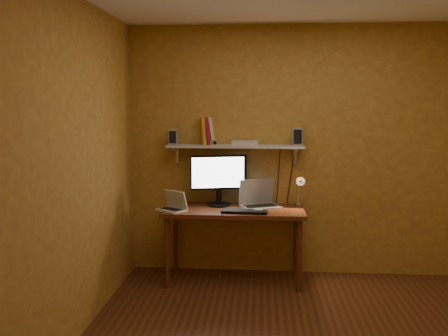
# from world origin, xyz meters

# --- Properties ---
(room) EXTENTS (3.44, 3.24, 2.64)m
(room) POSITION_xyz_m (0.00, 0.00, 1.30)
(room) COLOR #5D2E17
(room) RESTS_ON ground
(desk) EXTENTS (1.40, 0.60, 0.75)m
(desk) POSITION_xyz_m (-0.58, 1.28, 0.66)
(desk) COLOR #612617
(desk) RESTS_ON ground
(wall_shelf) EXTENTS (1.40, 0.25, 0.21)m
(wall_shelf) POSITION_xyz_m (-0.58, 1.47, 1.36)
(wall_shelf) COLOR silver
(wall_shelf) RESTS_ON room
(monitor) EXTENTS (0.57, 0.30, 0.53)m
(monitor) POSITION_xyz_m (-0.75, 1.43, 1.04)
(monitor) COLOR black
(monitor) RESTS_ON desk
(laptop) EXTENTS (0.45, 0.39, 0.28)m
(laptop) POSITION_xyz_m (-0.34, 1.39, 0.82)
(laptop) COLOR gray
(laptop) RESTS_ON desk
(netbook) EXTENTS (0.33, 0.31, 0.20)m
(netbook) POSITION_xyz_m (-1.17, 1.15, 0.80)
(netbook) COLOR silver
(netbook) RESTS_ON desk
(keyboard) EXTENTS (0.45, 0.18, 0.02)m
(keyboard) POSITION_xyz_m (-0.47, 1.11, 0.76)
(keyboard) COLOR black
(keyboard) RESTS_ON desk
(mouse) EXTENTS (0.11, 0.08, 0.04)m
(mouse) POSITION_xyz_m (-0.34, 1.15, 0.77)
(mouse) COLOR silver
(mouse) RESTS_ON desk
(desk_lamp) EXTENTS (0.09, 0.23, 0.38)m
(desk_lamp) POSITION_xyz_m (0.08, 1.41, 0.96)
(desk_lamp) COLOR silver
(desk_lamp) RESTS_ON desk
(speaker_left) EXTENTS (0.09, 0.09, 0.16)m
(speaker_left) POSITION_xyz_m (-1.22, 1.48, 1.45)
(speaker_left) COLOR gray
(speaker_left) RESTS_ON wall_shelf
(speaker_right) EXTENTS (0.12, 0.12, 0.18)m
(speaker_right) POSITION_xyz_m (0.06, 1.47, 1.47)
(speaker_right) COLOR gray
(speaker_right) RESTS_ON wall_shelf
(books) EXTENTS (0.18, 0.20, 0.28)m
(books) POSITION_xyz_m (-0.88, 1.50, 1.51)
(books) COLOR gold
(books) RESTS_ON wall_shelf
(shelf_camera) EXTENTS (0.09, 0.05, 0.05)m
(shelf_camera) POSITION_xyz_m (-0.79, 1.42, 1.40)
(shelf_camera) COLOR silver
(shelf_camera) RESTS_ON wall_shelf
(router) EXTENTS (0.27, 0.18, 0.04)m
(router) POSITION_xyz_m (-0.48, 1.48, 1.40)
(router) COLOR silver
(router) RESTS_ON wall_shelf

